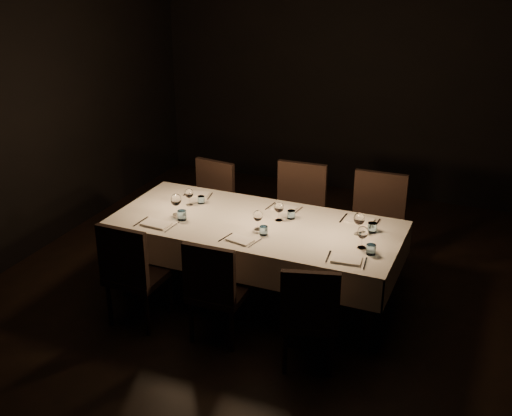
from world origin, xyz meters
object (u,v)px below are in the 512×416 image
at_px(chair_near_left, 132,270).
at_px(chair_far_left, 210,202).
at_px(chair_far_center, 298,212).
at_px(chair_near_center, 215,287).
at_px(dining_table, 256,230).
at_px(chair_near_right, 310,312).
at_px(chair_far_right, 375,224).

relative_size(chair_near_left, chair_far_left, 1.01).
relative_size(chair_far_left, chair_far_center, 0.91).
xyz_separation_m(chair_near_center, chair_far_center, (0.15, 1.54, 0.06)).
distance_m(chair_near_left, chair_far_left, 1.56).
bearing_deg(dining_table, chair_near_left, -134.86).
bearing_deg(chair_near_right, chair_near_center, -19.88).
relative_size(dining_table, chair_near_right, 2.82).
bearing_deg(chair_far_center, chair_near_left, -122.13).
bearing_deg(dining_table, chair_far_right, 42.34).
bearing_deg(chair_far_right, dining_table, -139.45).
bearing_deg(chair_far_left, chair_far_center, 9.14).
height_order(dining_table, chair_near_center, chair_near_center).
height_order(chair_far_center, chair_far_right, chair_far_right).
xyz_separation_m(chair_near_center, chair_far_right, (0.92, 1.54, 0.06)).
distance_m(dining_table, chair_far_left, 1.16).
relative_size(dining_table, chair_near_left, 2.66).
distance_m(chair_near_left, chair_near_right, 1.55).
xyz_separation_m(chair_far_left, chair_far_right, (1.73, 0.03, 0.05)).
distance_m(dining_table, chair_near_right, 1.12).
bearing_deg(chair_far_left, chair_near_left, -80.24).
bearing_deg(chair_near_right, chair_far_center, -83.62).
distance_m(chair_far_center, chair_far_right, 0.78).
height_order(chair_near_left, chair_far_right, chair_far_right).
height_order(dining_table, chair_near_right, chair_near_right).
distance_m(chair_near_left, chair_far_right, 2.30).
relative_size(chair_near_right, chair_far_center, 0.87).
xyz_separation_m(dining_table, chair_far_center, (0.11, 0.81, -0.13)).
height_order(chair_near_center, chair_far_left, chair_far_left).
relative_size(chair_near_center, chair_far_left, 0.96).
distance_m(chair_near_right, chair_far_right, 1.60).
height_order(chair_near_center, chair_far_center, chair_far_center).
xyz_separation_m(chair_near_left, chair_far_right, (1.67, 1.59, 0.04)).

